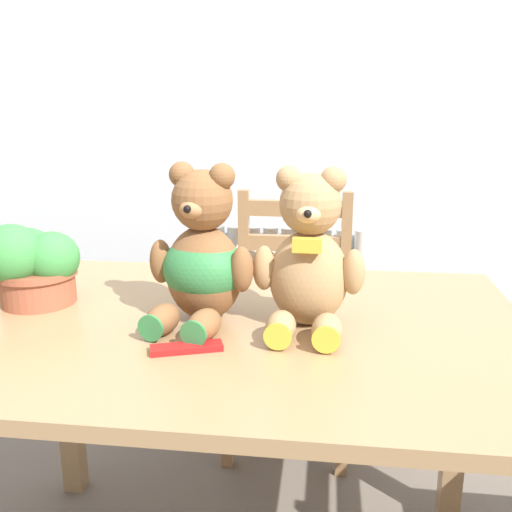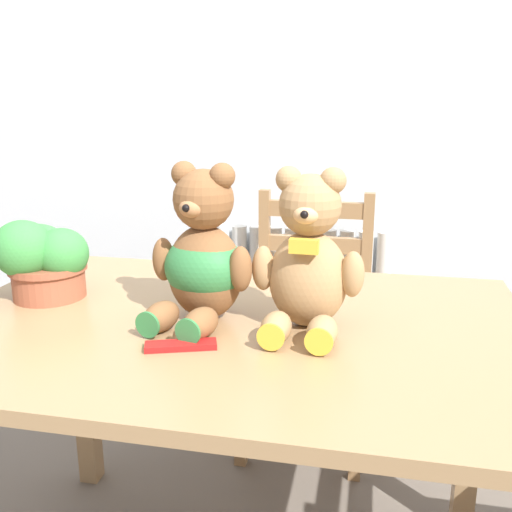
{
  "view_description": "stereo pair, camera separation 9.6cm",
  "coord_description": "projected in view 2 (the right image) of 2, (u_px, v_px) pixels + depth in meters",
  "views": [
    {
      "loc": [
        0.2,
        -0.71,
        1.23
      ],
      "look_at": [
        0.05,
        0.45,
        0.92
      ],
      "focal_mm": 40.0,
      "sensor_mm": 36.0,
      "label": 1
    },
    {
      "loc": [
        0.3,
        -0.69,
        1.23
      ],
      "look_at": [
        0.05,
        0.45,
        0.92
      ],
      "focal_mm": 40.0,
      "sensor_mm": 36.0,
      "label": 2
    }
  ],
  "objects": [
    {
      "name": "teddy_bear_right",
      "position": [
        308.0,
        261.0,
        1.18
      ],
      "size": [
        0.24,
        0.24,
        0.34
      ],
      "rotation": [
        0.0,
        0.0,
        3.11
      ],
      "color": "tan",
      "rests_on": "dining_table"
    },
    {
      "name": "wooden_chair_behind",
      "position": [
        309.0,
        320.0,
        2.1
      ],
      "size": [
        0.43,
        0.45,
        0.91
      ],
      "rotation": [
        0.0,
        0.0,
        3.14
      ],
      "color": "#997047",
      "rests_on": "ground_plane"
    },
    {
      "name": "wall_back",
      "position": [
        304.0,
        84.0,
        2.2
      ],
      "size": [
        8.0,
        0.04,
        2.6
      ],
      "primitive_type": "cube",
      "color": "silver",
      "rests_on": "ground_plane"
    },
    {
      "name": "teddy_bear_left",
      "position": [
        203.0,
        258.0,
        1.23
      ],
      "size": [
        0.24,
        0.27,
        0.34
      ],
      "rotation": [
        0.0,
        0.0,
        2.93
      ],
      "color": "brown",
      "rests_on": "dining_table"
    },
    {
      "name": "dining_table",
      "position": [
        231.0,
        365.0,
        1.28
      ],
      "size": [
        1.29,
        0.88,
        0.77
      ],
      "color": "#9E7A51",
      "rests_on": "ground_plane"
    },
    {
      "name": "chocolate_bar",
      "position": [
        181.0,
        345.0,
        1.11
      ],
      "size": [
        0.14,
        0.08,
        0.01
      ],
      "primitive_type": "cube",
      "rotation": [
        0.0,
        0.0,
        0.34
      ],
      "color": "red",
      "rests_on": "dining_table"
    },
    {
      "name": "radiator",
      "position": [
        300.0,
        323.0,
        2.38
      ],
      "size": [
        0.73,
        0.1,
        0.74
      ],
      "color": "silver",
      "rests_on": "ground_plane"
    },
    {
      "name": "potted_plant",
      "position": [
        42.0,
        259.0,
        1.38
      ],
      "size": [
        0.23,
        0.22,
        0.2
      ],
      "color": "#9E5138",
      "rests_on": "dining_table"
    }
  ]
}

